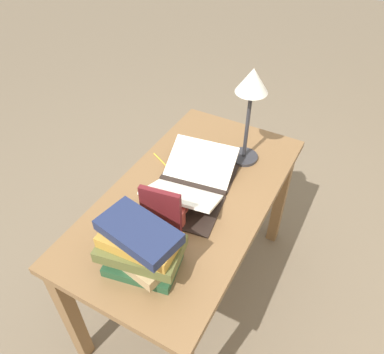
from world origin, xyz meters
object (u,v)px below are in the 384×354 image
Objects in this scene: book_stack_tall at (141,248)px; reading_lamp at (251,93)px; coffee_mug at (175,216)px; book_standing_upright at (161,213)px; pencil at (162,161)px; open_book at (192,182)px.

reading_lamp is at bearing 174.11° from book_stack_tall.
reading_lamp is 4.15× the size of coffee_mug.
book_standing_upright is 1.65× the size of pencil.
book_standing_upright is (-0.17, -0.02, 0.01)m from book_stack_tall.
book_standing_upright is 2.03× the size of coffee_mug.
book_standing_upright reaches higher than open_book.
open_book is at bearing -174.57° from book_stack_tall.
book_stack_tall is 0.67× the size of reading_lamp.
open_book is 3.90× the size of pencil.
coffee_mug is (0.22, 0.04, 0.01)m from open_book.
pencil is at bearing -154.43° from book_stack_tall.
book_standing_upright reaches higher than book_stack_tall.
book_stack_tall is at bearing -1.69° from book_standing_upright.
coffee_mug is (0.52, -0.08, -0.32)m from reading_lamp.
book_stack_tall is at bearing 25.57° from pencil.
book_stack_tall is (0.46, 0.04, 0.08)m from open_book.
coffee_mug is at bearing -179.22° from book_stack_tall.
coffee_mug is (-0.07, 0.02, -0.07)m from book_standing_upright.
book_standing_upright is 0.46m from pencil.
open_book is 0.47m from book_stack_tall.
reading_lamp is (-0.59, 0.10, 0.25)m from book_standing_upright.
open_book is 0.22m from coffee_mug.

